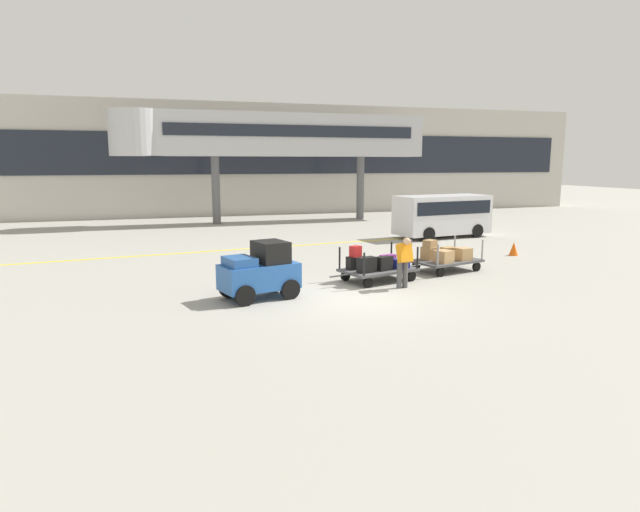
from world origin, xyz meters
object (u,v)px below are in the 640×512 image
shuttle_van (442,213)px  baggage_tug (260,272)px  baggage_cart_lead (376,266)px  baggage_handler (404,260)px  baggage_cart_middle (445,257)px  safety_cone_near (514,249)px

shuttle_van → baggage_tug: bearing=-139.3°
baggage_tug → baggage_cart_lead: size_ratio=0.75×
baggage_cart_lead → baggage_handler: bearing=-71.2°
baggage_cart_middle → shuttle_van: (4.32, 7.75, 0.73)m
baggage_cart_middle → safety_cone_near: baggage_cart_middle is taller
baggage_tug → shuttle_van: bearing=40.7°
baggage_handler → shuttle_van: shuttle_van is taller
baggage_tug → safety_cone_near: baggage_tug is taller
shuttle_van → baggage_handler: bearing=-125.2°
baggage_cart_lead → baggage_handler: baggage_handler is taller
baggage_cart_middle → baggage_handler: size_ratio=1.97×
baggage_handler → baggage_cart_lead: bearing=108.8°
baggage_cart_lead → shuttle_van: shuttle_van is taller
baggage_cart_middle → baggage_handler: (-2.54, -1.95, 0.36)m
baggage_tug → safety_cone_near: (11.20, 3.89, -0.48)m
baggage_cart_middle → safety_cone_near: 4.80m
baggage_tug → baggage_handler: size_ratio=1.48×
baggage_tug → baggage_handler: 4.33m
baggage_handler → safety_cone_near: bearing=30.2°
baggage_cart_lead → safety_cone_near: bearing=21.3°
baggage_cart_lead → baggage_cart_middle: size_ratio=1.00×
baggage_cart_middle → baggage_tug: bearing=-164.9°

